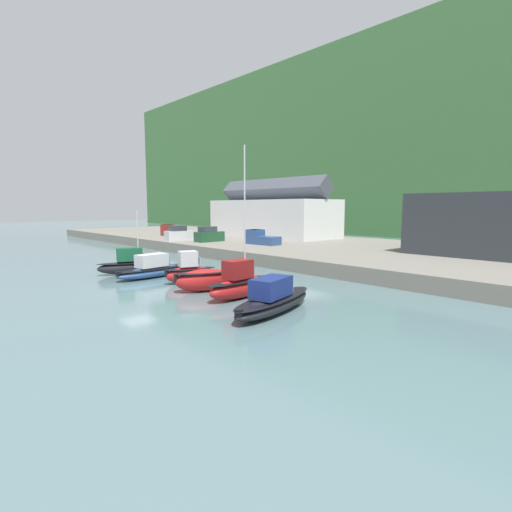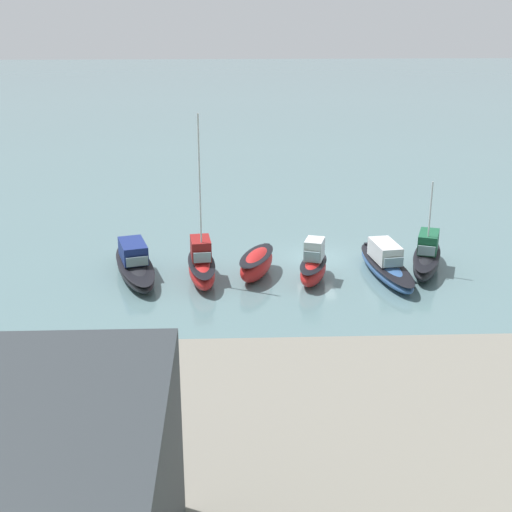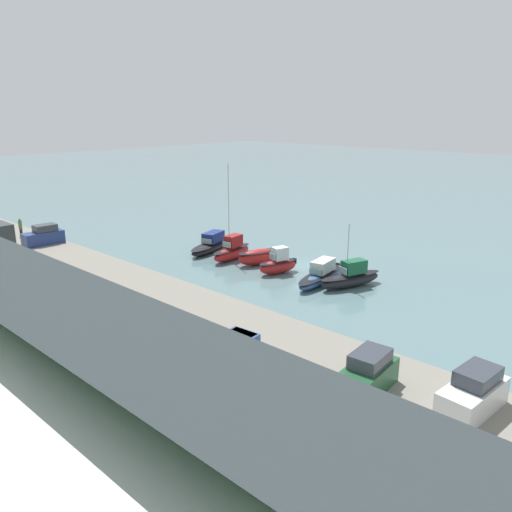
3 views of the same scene
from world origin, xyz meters
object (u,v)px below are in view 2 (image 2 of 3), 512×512
object	(u,v)px
moored_boat_4	(201,265)
moored_boat_1	(386,265)
moored_boat_0	(427,257)
moored_boat_5	(135,265)
moored_boat_2	(313,266)
moored_boat_3	(257,264)

from	to	relation	value
moored_boat_4	moored_boat_1	bearing A→B (deg)	175.20
moored_boat_0	moored_boat_5	size ratio (longest dim) A/B	0.80
moored_boat_1	moored_boat_5	world-z (taller)	moored_boat_5
moored_boat_1	moored_boat_2	size ratio (longest dim) A/B	1.82
moored_boat_2	moored_boat_4	bearing A→B (deg)	13.83
moored_boat_1	moored_boat_5	size ratio (longest dim) A/B	0.98
moored_boat_1	moored_boat_4	world-z (taller)	moored_boat_4
moored_boat_3	moored_boat_5	bearing A→B (deg)	15.62
moored_boat_0	moored_boat_2	xyz separation A→B (m)	(7.42, 1.50, 0.07)
moored_boat_2	moored_boat_4	world-z (taller)	moored_boat_4
moored_boat_0	moored_boat_4	xyz separation A→B (m)	(14.28, 1.12, 0.09)
moored_boat_0	moored_boat_5	xyz separation A→B (m)	(18.50, 0.18, -0.15)
moored_boat_1	moored_boat_4	distance (m)	11.51
moored_boat_4	moored_boat_5	world-z (taller)	moored_boat_4
moored_boat_0	moored_boat_2	size ratio (longest dim) A/B	1.49
moored_boat_1	moored_boat_3	world-z (taller)	moored_boat_1
moored_boat_0	moored_boat_3	world-z (taller)	moored_boat_0
moored_boat_1	moored_boat_3	bearing A→B (deg)	-9.45
moored_boat_3	moored_boat_2	bearing A→B (deg)	-174.98
moored_boat_0	moored_boat_2	bearing A→B (deg)	30.87
moored_boat_5	moored_boat_3	bearing A→B (deg)	160.60
moored_boat_1	moored_boat_2	world-z (taller)	moored_boat_2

